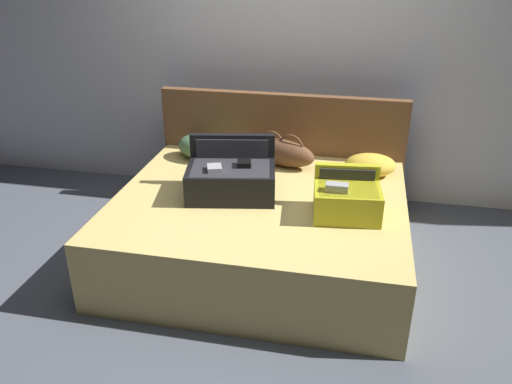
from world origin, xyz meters
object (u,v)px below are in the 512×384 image
Objects in this scene: duffel_bag at (281,152)px; pillow_near_headboard at (370,165)px; hard_case_medium at (347,199)px; pillow_center_head at (205,147)px; bed at (260,229)px; hard_case_large at (231,177)px.

duffel_bag is 0.68m from pillow_near_headboard.
hard_case_medium is 1.39m from pillow_center_head.
bed is 0.97m from pillow_near_headboard.
hard_case_large is (-0.20, 0.01, 0.38)m from bed.
hard_case_large reaches higher than hard_case_medium.
hard_case_medium is (0.59, -0.14, 0.37)m from bed.
hard_case_medium reaches higher than bed.
duffel_bag is (-0.54, 0.74, -0.01)m from hard_case_medium.
pillow_center_head is at bearing 179.10° from duffel_bag.
hard_case_large is 1.47× the size of hard_case_medium.
hard_case_medium is at bearing -20.97° from hard_case_large.
hard_case_medium is 0.99× the size of pillow_center_head.
hard_case_large reaches higher than pillow_center_head.
pillow_near_headboard is at bearing -5.14° from duffel_bag.
pillow_center_head is (-0.37, 0.60, -0.03)m from hard_case_large.
hard_case_large is 1.73× the size of pillow_near_headboard.
hard_case_large is at bearing -58.15° from pillow_center_head.
duffel_bag reaches higher than bed.
hard_case_large is 0.71m from pillow_center_head.
duffel_bag is at bearing -0.90° from pillow_center_head.
hard_case_large is 1.11× the size of duffel_bag.
hard_case_medium is (0.79, -0.15, -0.01)m from hard_case_large.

